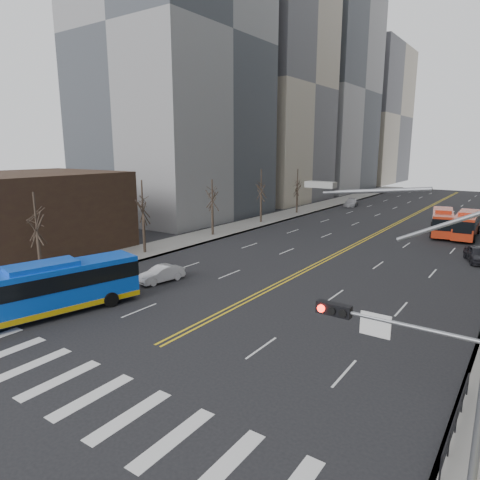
% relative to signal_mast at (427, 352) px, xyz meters
% --- Properties ---
extents(ground, '(220.00, 220.00, 0.00)m').
position_rel_signal_mast_xyz_m(ground, '(-13.77, -2.00, -4.86)').
color(ground, black).
extents(sidewalk_left, '(5.00, 130.00, 0.15)m').
position_rel_signal_mast_xyz_m(sidewalk_left, '(-30.27, 43.00, -4.78)').
color(sidewalk_left, slate).
rests_on(sidewalk_left, ground).
extents(crosswalk, '(26.70, 4.00, 0.01)m').
position_rel_signal_mast_xyz_m(crosswalk, '(-13.77, -2.00, -4.85)').
color(crosswalk, silver).
rests_on(crosswalk, ground).
extents(centerline, '(0.55, 100.00, 0.01)m').
position_rel_signal_mast_xyz_m(centerline, '(-13.77, 53.00, -4.85)').
color(centerline, gold).
rests_on(centerline, ground).
extents(office_towers, '(83.00, 134.00, 58.00)m').
position_rel_signal_mast_xyz_m(office_towers, '(-13.64, 66.51, 19.07)').
color(office_towers, gray).
rests_on(office_towers, ground).
extents(storefront, '(14.00, 18.00, 8.00)m').
position_rel_signal_mast_xyz_m(storefront, '(-39.77, 9.97, -0.85)').
color(storefront, '#311F18').
rests_on(storefront, ground).
extents(signal_mast, '(5.37, 0.37, 9.39)m').
position_rel_signal_mast_xyz_m(signal_mast, '(0.00, 0.00, 0.00)').
color(signal_mast, slate).
rests_on(signal_mast, ground).
extents(pedestrian_railing, '(0.06, 6.06, 1.02)m').
position_rel_signal_mast_xyz_m(pedestrian_railing, '(0.53, 4.00, -4.03)').
color(pedestrian_railing, black).
rests_on(pedestrian_railing, sidewalk_right).
extents(street_trees, '(35.20, 47.20, 7.60)m').
position_rel_signal_mast_xyz_m(street_trees, '(-20.94, 32.55, 0.02)').
color(street_trees, '#32271E').
rests_on(street_trees, ground).
extents(blue_bus, '(5.17, 12.08, 3.45)m').
position_rel_signal_mast_xyz_m(blue_bus, '(-22.57, 2.00, -3.05)').
color(blue_bus, blue).
rests_on(blue_bus, ground).
extents(red_bus_near, '(4.01, 10.11, 3.16)m').
position_rel_signal_mast_xyz_m(red_bus_near, '(-7.12, 44.73, -3.09)').
color(red_bus_near, '#AF2B12').
rests_on(red_bus_near, ground).
extents(red_bus_far, '(2.80, 9.85, 3.14)m').
position_rel_signal_mast_xyz_m(red_bus_far, '(-4.41, 44.45, -3.10)').
color(red_bus_far, '#AF2B12').
rests_on(red_bus_far, ground).
extents(car_white, '(2.06, 4.02, 1.26)m').
position_rel_signal_mast_xyz_m(car_white, '(-21.73, 11.26, -4.22)').
color(car_white, silver).
rests_on(car_white, ground).
extents(car_dark_mid, '(3.12, 4.75, 1.50)m').
position_rel_signal_mast_xyz_m(car_dark_mid, '(-1.86, 32.25, -4.11)').
color(car_dark_mid, black).
rests_on(car_dark_mid, ground).
extents(car_silver, '(2.82, 5.07, 1.39)m').
position_rel_signal_mast_xyz_m(car_silver, '(-25.61, 63.28, -4.16)').
color(car_silver, '#A8A7AD').
rests_on(car_silver, ground).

